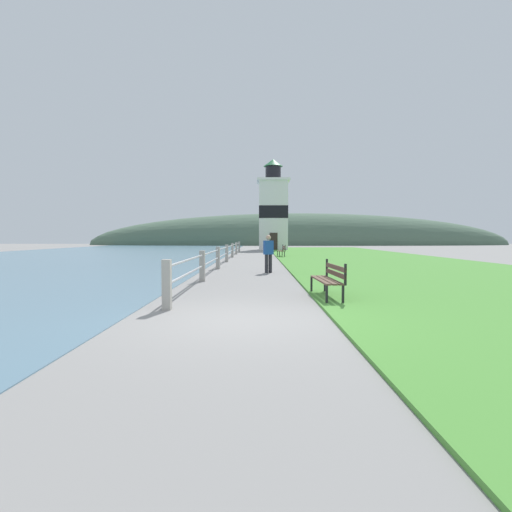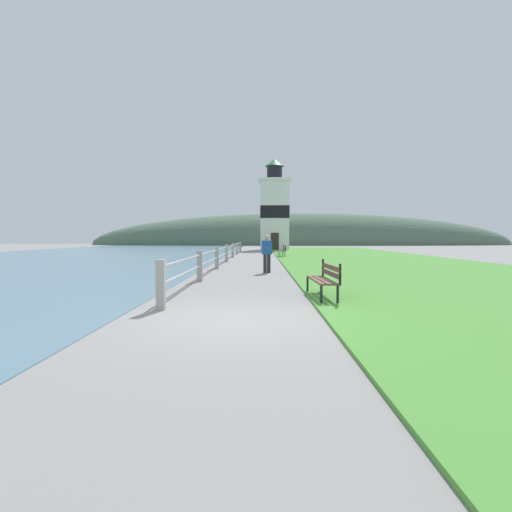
{
  "view_description": "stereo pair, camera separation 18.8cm",
  "coord_description": "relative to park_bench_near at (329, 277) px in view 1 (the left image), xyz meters",
  "views": [
    {
      "loc": [
        0.33,
        -7.36,
        1.54
      ],
      "look_at": [
        0.19,
        18.37,
        0.3
      ],
      "focal_mm": 28.0,
      "sensor_mm": 36.0,
      "label": 1
    },
    {
      "loc": [
        0.52,
        -7.35,
        1.54
      ],
      "look_at": [
        0.19,
        18.37,
        0.3
      ],
      "focal_mm": 28.0,
      "sensor_mm": 36.0,
      "label": 2
    }
  ],
  "objects": [
    {
      "name": "park_bench_near",
      "position": [
        0.0,
        0.0,
        0.0
      ],
      "size": [
        0.56,
        2.01,
        0.94
      ],
      "rotation": [
        0.0,
        0.0,
        3.18
      ],
      "color": "brown",
      "rests_on": "ground_plane"
    },
    {
      "name": "seawall_railing",
      "position": [
        -3.7,
        14.53,
        0.09
      ],
      "size": [
        0.18,
        32.29,
        1.07
      ],
      "color": "#A8A399",
      "rests_on": "ground_plane"
    },
    {
      "name": "ground_plane",
      "position": [
        -2.1,
        -2.53,
        -0.54
      ],
      "size": [
        160.0,
        160.0,
        0.0
      ],
      "primitive_type": "plane",
      "color": "gray"
    },
    {
      "name": "lighthouse",
      "position": [
        -0.01,
        37.23,
        4.09
      ],
      "size": [
        3.78,
        3.78,
        10.62
      ],
      "color": "white",
      "rests_on": "ground_plane"
    },
    {
      "name": "park_bench_midway",
      "position": [
        0.04,
        20.34,
        -0.0
      ],
      "size": [
        0.55,
        1.63,
        0.94
      ],
      "rotation": [
        0.0,
        0.0,
        3.19
      ],
      "color": "brown",
      "rests_on": "ground_plane"
    },
    {
      "name": "person_strolling",
      "position": [
        -1.33,
        7.14,
        0.34
      ],
      "size": [
        0.45,
        0.35,
        1.62
      ],
      "rotation": [
        0.0,
        0.0,
        1.97
      ],
      "color": "#28282D",
      "rests_on": "ground_plane"
    },
    {
      "name": "distant_hillside",
      "position": [
        5.9,
        66.42,
        -0.54
      ],
      "size": [
        80.0,
        16.0,
        12.0
      ],
      "color": "#4C6651",
      "rests_on": "ground_plane"
    },
    {
      "name": "grass_verge",
      "position": [
        5.59,
        16.95,
        -0.51
      ],
      "size": [
        12.0,
        58.43,
        0.06
      ],
      "color": "#4C8E38",
      "rests_on": "ground_plane"
    },
    {
      "name": "water_strip",
      "position": [
        -16.3,
        16.95,
        -0.53
      ],
      "size": [
        24.0,
        93.49,
        0.01
      ],
      "color": "slate",
      "rests_on": "ground_plane"
    }
  ]
}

